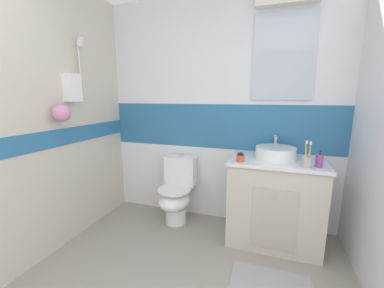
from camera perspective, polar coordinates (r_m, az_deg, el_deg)
wall_back_tiled at (r=2.72m, az=6.88°, el=7.72°), size 3.20×0.20×2.50m
wall_left_shower_alcove at (r=2.38m, az=-35.12°, el=4.94°), size 0.27×3.48×2.50m
vanity_cabinet at (r=2.53m, az=19.16°, el=-12.74°), size 0.87×0.60×0.85m
sink_basin at (r=2.39m, az=19.51°, el=-1.91°), size 0.37×0.41×0.20m
toilet at (r=2.77m, az=-3.76°, el=-11.57°), size 0.37×0.50×0.76m
toothbrush_cup at (r=2.20m, az=26.02°, el=-3.71°), size 0.08×0.08×0.23m
soap_dispenser at (r=2.25m, az=28.41°, el=-3.60°), size 0.06×0.06×0.15m
hair_gel_jar at (r=2.20m, az=11.62°, el=-3.25°), size 0.08×0.08×0.08m
bath_mat at (r=2.19m, az=18.44°, el=-29.95°), size 0.61×0.41×0.01m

